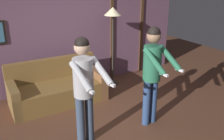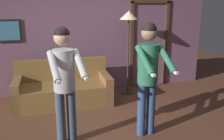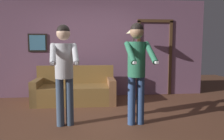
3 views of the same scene
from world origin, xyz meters
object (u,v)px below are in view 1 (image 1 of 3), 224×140
at_px(person_standing_right, 153,68).
at_px(torchiere_lamp, 113,19).
at_px(couch, 57,89).
at_px(person_standing_left, 84,83).

bearing_deg(person_standing_right, torchiere_lamp, 80.27).
xyz_separation_m(couch, person_standing_left, (-0.07, -1.56, 0.75)).
bearing_deg(person_standing_right, person_standing_left, 177.12).
xyz_separation_m(torchiere_lamp, person_standing_left, (-1.53, -1.78, -0.56)).
bearing_deg(couch, person_standing_right, -54.64).
xyz_separation_m(couch, person_standing_right, (1.15, -1.62, 0.78)).
relative_size(torchiere_lamp, person_standing_right, 1.06).
bearing_deg(torchiere_lamp, person_standing_right, -99.73).
height_order(couch, person_standing_right, person_standing_right).
xyz_separation_m(torchiere_lamp, person_standing_right, (-0.32, -1.84, -0.54)).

